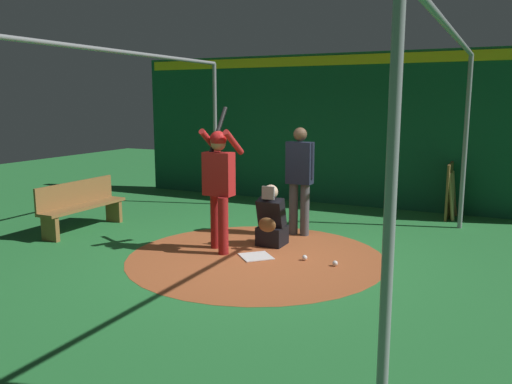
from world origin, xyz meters
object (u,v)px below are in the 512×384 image
(catcher, at_px, (271,222))
(bat_rack, at_px, (451,191))
(batter, at_px, (219,179))
(baseball_1, at_px, (305,258))
(baseball_0, at_px, (335,263))
(bench, at_px, (81,205))
(home_plate, at_px, (256,256))
(umpire, at_px, (300,175))

(catcher, relative_size, bat_rack, 0.81)
(batter, relative_size, baseball_1, 28.72)
(batter, distance_m, baseball_0, 2.06)
(bench, distance_m, baseball_0, 4.56)
(bench, height_order, baseball_1, bench)
(batter, distance_m, bat_rack, 4.99)
(bench, bearing_deg, home_plate, 88.09)
(umpire, relative_size, bench, 1.03)
(bat_rack, relative_size, baseball_0, 15.95)
(batter, relative_size, catcher, 2.22)
(batter, bearing_deg, bat_rack, 144.90)
(umpire, relative_size, baseball_1, 24.14)
(bat_rack, xyz_separation_m, bench, (4.00, -5.61, -0.05))
(batter, distance_m, catcher, 1.09)
(bat_rack, distance_m, bench, 6.89)
(home_plate, bearing_deg, bench, -91.91)
(catcher, height_order, bat_rack, bat_rack)
(catcher, relative_size, umpire, 0.54)
(catcher, bearing_deg, bat_rack, 146.76)
(umpire, distance_m, baseball_0, 1.98)
(umpire, bearing_deg, baseball_1, 24.44)
(home_plate, relative_size, baseball_0, 5.68)
(baseball_1, bearing_deg, bat_rack, 158.88)
(home_plate, xyz_separation_m, baseball_0, (-0.09, 1.15, 0.03))
(bat_rack, xyz_separation_m, baseball_0, (4.03, -1.07, -0.45))
(baseball_0, relative_size, baseball_1, 1.00)
(batter, relative_size, baseball_0, 28.72)
(bench, xyz_separation_m, baseball_1, (-0.04, 4.08, -0.40))
(catcher, distance_m, baseball_0, 1.37)
(bench, relative_size, baseball_1, 23.53)
(catcher, xyz_separation_m, bat_rack, (-3.46, 2.27, 0.12))
(catcher, relative_size, bench, 0.55)
(batter, height_order, catcher, batter)
(batter, bearing_deg, bench, -91.03)
(home_plate, relative_size, bat_rack, 0.36)
(baseball_0, bearing_deg, baseball_1, -97.84)
(baseball_1, bearing_deg, home_plate, -77.42)
(baseball_1, bearing_deg, batter, -86.11)
(umpire, bearing_deg, bat_rack, 141.38)
(umpire, xyz_separation_m, baseball_0, (1.37, 1.05, -0.97))
(bat_rack, distance_m, baseball_0, 4.19)
(home_plate, xyz_separation_m, bench, (-0.11, -3.39, 0.43))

